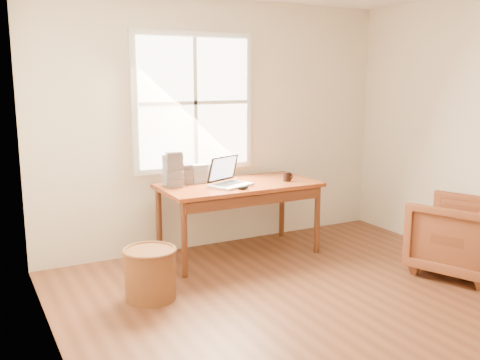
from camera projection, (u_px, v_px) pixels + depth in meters
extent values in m
cube|color=brown|center=(351.00, 324.00, 4.00)|extent=(4.00, 4.50, 0.02)
cube|color=beige|center=(219.00, 125.00, 5.71)|extent=(4.00, 0.02, 2.60)
cube|color=beige|center=(62.00, 175.00, 2.82)|extent=(0.02, 4.50, 2.60)
cube|color=silver|center=(194.00, 103.00, 5.49)|extent=(1.32, 0.05, 1.42)
cube|color=white|center=(195.00, 103.00, 5.46)|extent=(1.20, 0.02, 1.30)
cube|color=silver|center=(195.00, 103.00, 5.45)|extent=(0.04, 0.02, 1.30)
cube|color=silver|center=(195.00, 103.00, 5.45)|extent=(1.20, 0.02, 0.04)
cube|color=brown|center=(239.00, 185.00, 5.42)|extent=(1.60, 0.80, 0.04)
imported|color=brown|center=(458.00, 236.00, 4.96)|extent=(1.00, 1.01, 0.71)
cylinder|color=brown|center=(150.00, 274.00, 4.40)|extent=(0.46, 0.46, 0.42)
ellipsoid|color=black|center=(243.00, 187.00, 5.12)|extent=(0.12, 0.08, 0.04)
cylinder|color=black|center=(287.00, 177.00, 5.51)|extent=(0.11, 0.11, 0.09)
cube|color=#B9BDC5|center=(173.00, 170.00, 5.28)|extent=(0.19, 0.18, 0.31)
cube|color=#252529|center=(185.00, 175.00, 5.34)|extent=(0.14, 0.12, 0.20)
cube|color=gray|center=(175.00, 169.00, 5.22)|extent=(0.18, 0.17, 0.35)
cube|color=#ADB2B8|center=(199.00, 173.00, 5.43)|extent=(0.16, 0.15, 0.19)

